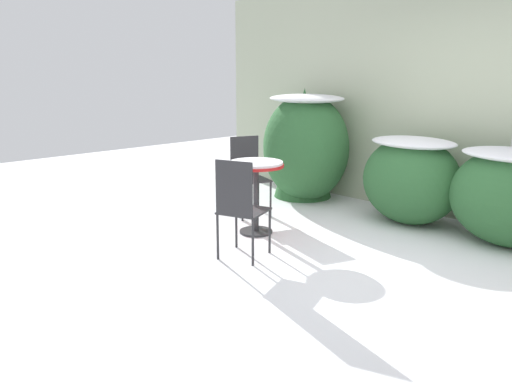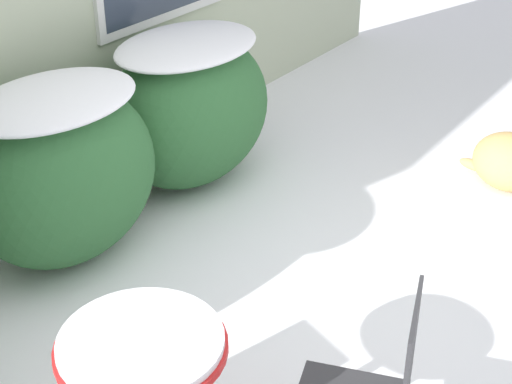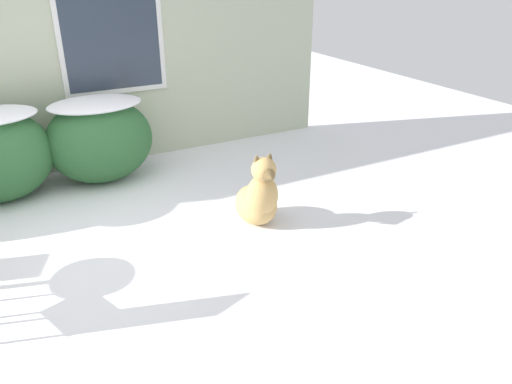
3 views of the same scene
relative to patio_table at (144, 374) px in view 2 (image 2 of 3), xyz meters
The scene contains 4 objects.
ground_plane 1.54m from the patio_table, ahead, with size 16.00×16.00×0.00m, color white.
shrub_middle 1.82m from the patio_table, 56.81° to the left, with size 1.16×0.86×1.02m.
shrub_right 2.60m from the patio_table, 36.20° to the left, with size 1.23×0.89×1.00m.
patio_table is the anchor object (origin of this frame).
Camera 2 is at (-2.86, -1.44, 2.56)m, focal length 55.00 mm.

